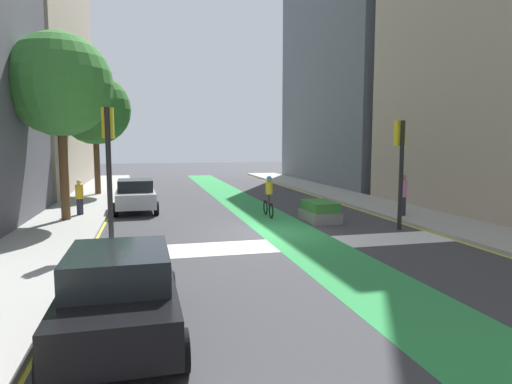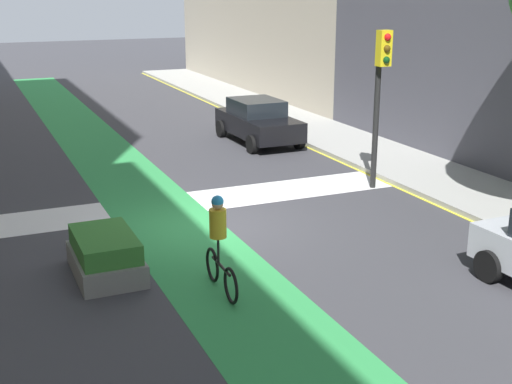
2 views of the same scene
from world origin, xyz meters
name	(u,v)px [view 1 (image 1 of 2)]	position (x,y,z in m)	size (l,w,h in m)	color
ground_plane	(265,233)	(0.00, 0.00, 0.00)	(120.00, 120.00, 0.00)	#38383D
bike_lane_paint	(289,232)	(0.91, 0.00, 0.00)	(2.40, 60.00, 0.01)	#2D8C47
crosswalk_band	(281,245)	(0.00, -2.00, 0.00)	(12.00, 1.80, 0.01)	silver
sidewalk_left	(47,242)	(-7.50, 0.00, 0.07)	(3.00, 60.00, 0.15)	#9E9E99
curb_stripe_left	(95,241)	(-6.00, 0.00, 0.01)	(0.16, 60.00, 0.01)	yellow
sidewalk_right	(441,222)	(7.50, 0.00, 0.07)	(3.00, 60.00, 0.15)	#9E9E99
curb_stripe_right	(409,226)	(6.00, 0.00, 0.01)	(0.16, 60.00, 0.01)	yellow
traffic_signal_near_right	(400,153)	(5.20, -0.45, 2.93)	(0.35, 0.52, 4.17)	black
traffic_signal_near_left	(109,151)	(-5.35, -1.14, 3.08)	(0.35, 0.52, 4.41)	black
car_silver_left_far	(136,195)	(-4.80, 6.58, 0.80)	(2.15, 4.26, 1.57)	#B2B7BF
car_black_left_near	(120,292)	(-4.69, -7.95, 0.80)	(2.05, 4.22, 1.57)	black
cyclist_in_lane	(269,195)	(1.08, 3.48, 0.97)	(0.32, 1.73, 1.86)	black
pedestrian_sidewalk_right_a	(403,195)	(6.66, 1.56, 1.07)	(0.34, 0.34, 1.80)	#262638
pedestrian_sidewalk_left_a	(80,197)	(-7.17, 5.19, 0.94)	(0.34, 0.34, 1.56)	#262638
street_tree_near	(60,85)	(-7.55, 3.99, 5.65)	(4.17, 4.17, 7.61)	brown
street_tree_far	(95,110)	(-7.27, 13.60, 5.38)	(4.33, 4.33, 7.42)	brown
median_planter	(320,212)	(2.91, 1.89, 0.40)	(1.24, 2.07, 0.85)	slate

